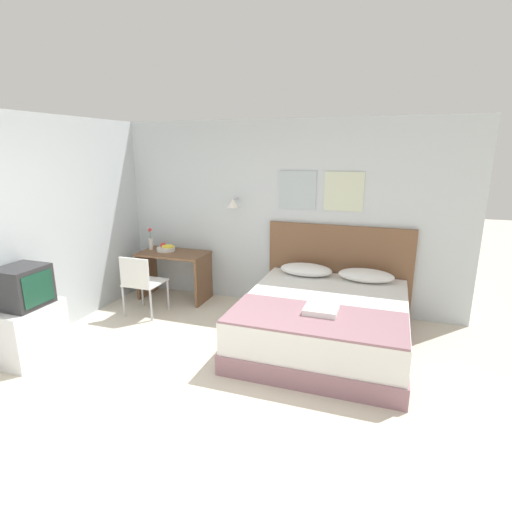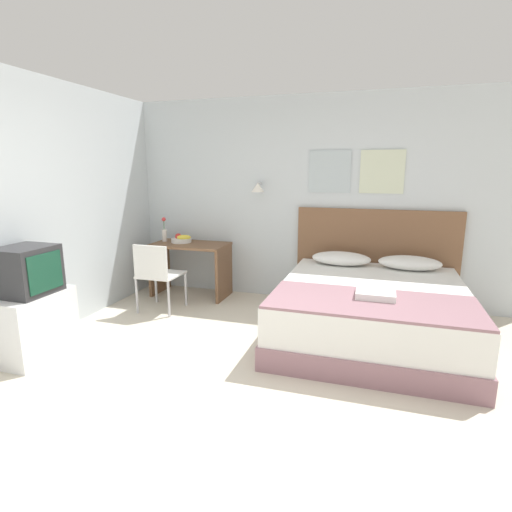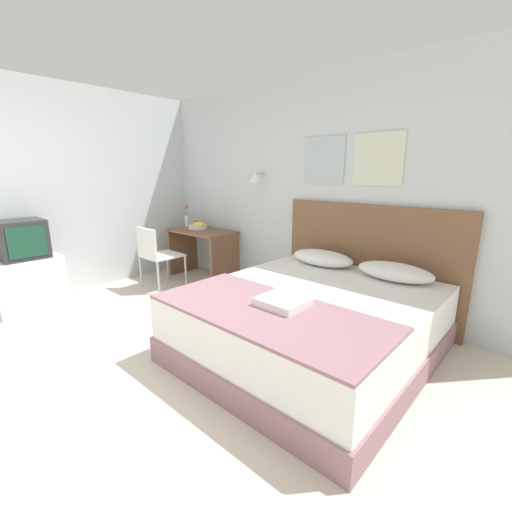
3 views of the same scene
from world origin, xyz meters
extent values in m
plane|color=beige|center=(0.00, 0.00, 0.00)|extent=(24.00, 24.00, 0.00)
cube|color=silver|center=(0.00, 2.68, 1.32)|extent=(5.38, 0.06, 2.65)
cube|color=#A8B7BC|center=(0.35, 2.64, 1.70)|extent=(0.52, 0.02, 0.52)
cube|color=beige|center=(0.98, 2.64, 1.70)|extent=(0.52, 0.02, 0.52)
cylinder|color=#B2B2B7|center=(-0.55, 2.57, 1.55)|extent=(0.02, 0.16, 0.02)
cone|color=white|center=(-0.55, 2.48, 1.50)|extent=(0.17, 0.17, 0.12)
cube|color=gray|center=(0.96, 1.55, 0.11)|extent=(1.86, 2.08, 0.22)
cube|color=white|center=(0.96, 1.55, 0.40)|extent=(1.82, 2.04, 0.36)
cube|color=brown|center=(0.96, 2.62, 0.62)|extent=(1.98, 0.06, 1.25)
ellipsoid|color=white|center=(0.57, 2.35, 0.66)|extent=(0.71, 0.38, 0.16)
ellipsoid|color=white|center=(1.36, 2.35, 0.66)|extent=(0.71, 0.38, 0.16)
cube|color=gray|center=(0.96, 0.95, 0.59)|extent=(1.80, 0.83, 0.02)
cube|color=white|center=(1.00, 1.09, 0.63)|extent=(0.34, 0.32, 0.06)
cube|color=brown|center=(-1.47, 2.32, 0.72)|extent=(1.03, 0.57, 0.03)
cube|color=brown|center=(-1.97, 2.32, 0.35)|extent=(0.04, 0.53, 0.70)
cube|color=brown|center=(-0.98, 2.32, 0.35)|extent=(0.04, 0.53, 0.70)
cube|color=white|center=(-1.56, 1.68, 0.45)|extent=(0.48, 0.48, 0.02)
cube|color=white|center=(-1.56, 1.46, 0.66)|extent=(0.44, 0.03, 0.40)
cylinder|color=#B7B7BC|center=(-1.78, 1.90, 0.22)|extent=(0.03, 0.03, 0.44)
cylinder|color=#B7B7BC|center=(-1.34, 1.90, 0.22)|extent=(0.03, 0.03, 0.44)
cylinder|color=#B7B7BC|center=(-1.78, 1.47, 0.22)|extent=(0.03, 0.03, 0.44)
cylinder|color=#B7B7BC|center=(-1.34, 1.47, 0.22)|extent=(0.03, 0.03, 0.44)
cylinder|color=silver|center=(-1.63, 2.37, 0.76)|extent=(0.28, 0.28, 0.05)
ellipsoid|color=yellow|center=(-1.57, 2.35, 0.81)|extent=(0.20, 0.14, 0.07)
sphere|color=red|center=(-1.68, 2.38, 0.81)|extent=(0.09, 0.09, 0.09)
cylinder|color=silver|center=(-1.89, 2.37, 0.82)|extent=(0.07, 0.07, 0.17)
cylinder|color=#3D7538|center=(-1.89, 2.37, 0.98)|extent=(0.01, 0.01, 0.14)
sphere|color=#DB3838|center=(-1.89, 2.37, 1.05)|extent=(0.06, 0.06, 0.06)
cube|color=white|center=(-2.05, 0.19, 0.31)|extent=(0.45, 0.69, 0.61)
cube|color=#2D2D30|center=(-2.05, 0.19, 0.83)|extent=(0.43, 0.46, 0.44)
cube|color=#194733|center=(-1.83, 0.19, 0.83)|extent=(0.01, 0.37, 0.34)
camera|label=1|loc=(1.61, -2.79, 2.25)|focal=28.00mm
camera|label=2|loc=(0.99, -2.53, 1.74)|focal=28.00mm
camera|label=3|loc=(2.47, -0.84, 1.59)|focal=24.00mm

